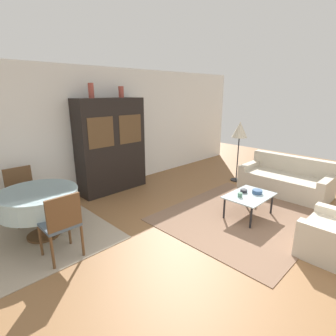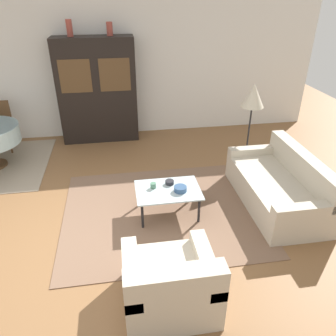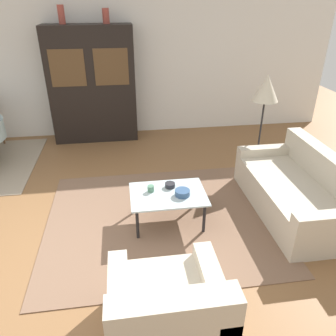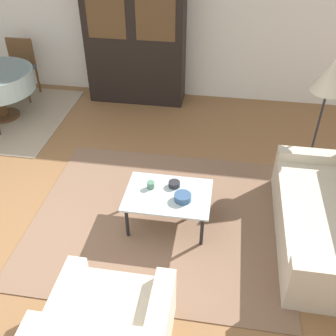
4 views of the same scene
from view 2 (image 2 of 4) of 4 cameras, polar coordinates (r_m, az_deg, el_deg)
The scene contains 13 objects.
ground_plane at distance 4.41m, azimuth -16.64°, elevation -12.88°, with size 14.00×14.00×0.00m, color brown.
wall_back at distance 7.11m, azimuth -15.30°, elevation 15.84°, with size 10.00×0.06×2.70m.
area_rug at distance 4.79m, azimuth -1.17°, elevation -7.54°, with size 2.78×2.39×0.01m.
couch at distance 5.09m, azimuth 18.90°, elevation -3.12°, with size 0.93×1.82×0.78m.
armchair at distance 3.43m, azimuth 0.41°, elevation -19.60°, with size 0.91×0.86×0.76m.
coffee_table at distance 4.54m, azimuth 0.00°, elevation -4.19°, with size 0.89×0.63×0.40m.
display_cabinet at distance 6.88m, azimuth -12.17°, elevation 13.00°, with size 1.53×0.49×2.05m.
floor_lamp at distance 5.66m, azimuth 14.58°, elevation 11.60°, with size 0.38×0.38×1.49m.
cup at distance 4.54m, azimuth -2.60°, elevation -3.06°, with size 0.08×0.08×0.07m.
bowl at distance 4.47m, azimuth 2.16°, elevation -3.65°, with size 0.17×0.17×0.07m.
bowl_small at distance 4.62m, azimuth 0.27°, elevation -2.50°, with size 0.12×0.12×0.06m.
vase_tall at distance 6.69m, azimuth -16.80°, elevation 22.32°, with size 0.11×0.11×0.29m.
vase_short at distance 6.65m, azimuth -10.14°, elevation 22.76°, with size 0.11×0.11×0.24m.
Camera 2 is at (0.72, -3.28, 2.86)m, focal length 35.00 mm.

